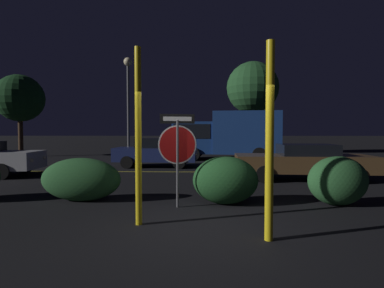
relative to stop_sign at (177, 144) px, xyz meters
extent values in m
plane|color=black|center=(0.54, -1.47, -1.48)|extent=(260.00, 260.00, 0.00)
cube|color=gold|center=(0.54, 6.16, -1.47)|extent=(40.62, 0.12, 0.01)
cylinder|color=#4C4C51|center=(0.00, 0.00, -0.46)|extent=(0.06, 0.06, 2.03)
cylinder|color=white|center=(0.00, 0.00, -0.01)|extent=(0.88, 0.22, 0.90)
cylinder|color=#B71414|center=(0.00, 0.00, -0.01)|extent=(0.82, 0.21, 0.83)
cube|color=black|center=(0.00, 0.00, 0.58)|extent=(0.79, 0.21, 0.22)
cube|color=white|center=(0.00, 0.00, 0.58)|extent=(0.65, 0.18, 0.10)
cylinder|color=yellow|center=(-0.62, -1.33, 0.19)|extent=(0.12, 0.12, 3.34)
cylinder|color=yellow|center=(1.66, -2.07, 0.13)|extent=(0.14, 0.14, 3.21)
ellipsoid|color=#285B2D|center=(-2.50, 0.55, -0.93)|extent=(2.03, 0.85, 1.10)
ellipsoid|color=#1E4C23|center=(1.14, 0.38, -0.90)|extent=(1.59, 1.08, 1.16)
ellipsoid|color=#285B2D|center=(3.81, 0.33, -0.89)|extent=(1.40, 0.87, 1.18)
cylinder|color=black|center=(-6.96, 5.50, -1.18)|extent=(0.62, 0.25, 0.60)
cylinder|color=black|center=(-6.82, 3.81, -1.18)|extent=(0.62, 0.25, 0.60)
sphere|color=#F4EFCC|center=(-6.00, 5.28, -0.80)|extent=(0.14, 0.14, 0.14)
sphere|color=#F4EFCC|center=(-5.90, 4.19, -0.80)|extent=(0.14, 0.14, 0.14)
cube|color=navy|center=(-1.78, 8.06, -0.84)|extent=(4.07, 1.80, 0.67)
cube|color=black|center=(-1.90, 8.06, -0.28)|extent=(1.65, 1.51, 0.46)
cylinder|color=black|center=(-0.51, 8.85, -1.18)|extent=(0.60, 0.21, 0.60)
cylinder|color=black|center=(-0.54, 7.21, -1.18)|extent=(0.60, 0.21, 0.60)
cylinder|color=black|center=(-3.01, 8.91, -1.18)|extent=(0.60, 0.21, 0.60)
cylinder|color=black|center=(-3.04, 7.26, -1.18)|extent=(0.60, 0.21, 0.60)
sphere|color=#F4EFCC|center=(0.28, 8.55, -0.81)|extent=(0.14, 0.14, 0.14)
sphere|color=#F4EFCC|center=(0.26, 7.48, -0.81)|extent=(0.14, 0.14, 0.14)
cube|color=brown|center=(4.27, 4.24, -0.88)|extent=(4.94, 2.03, 0.60)
cube|color=black|center=(4.41, 4.23, -0.37)|extent=(2.01, 1.64, 0.40)
cylinder|color=black|center=(2.72, 3.44, -1.18)|extent=(0.61, 0.23, 0.60)
cylinder|color=black|center=(2.80, 5.17, -1.18)|extent=(0.61, 0.23, 0.60)
cylinder|color=black|center=(5.73, 3.30, -1.18)|extent=(0.61, 0.23, 0.60)
cylinder|color=black|center=(5.81, 5.03, -1.18)|extent=(0.61, 0.23, 0.60)
sphere|color=#F4EFCC|center=(1.78, 3.80, -0.84)|extent=(0.14, 0.14, 0.14)
sphere|color=#F4EFCC|center=(1.84, 4.91, -0.84)|extent=(0.14, 0.14, 0.14)
cube|color=navy|center=(0.02, 12.29, -0.08)|extent=(2.68, 2.36, 1.99)
cube|color=black|center=(0.02, 12.29, 0.31)|extent=(2.43, 2.39, 0.88)
cube|color=navy|center=(3.30, 12.01, 0.23)|extent=(4.27, 2.64, 2.63)
cylinder|color=black|center=(-0.01, 11.19, -1.06)|extent=(0.86, 0.35, 0.84)
cylinder|color=black|center=(0.18, 13.38, -1.06)|extent=(0.86, 0.35, 0.84)
cylinder|color=black|center=(3.93, 10.85, -1.06)|extent=(0.86, 0.35, 0.84)
cylinder|color=black|center=(4.12, 13.05, -1.06)|extent=(0.86, 0.35, 0.84)
cylinder|color=#4C4C51|center=(-4.17, 12.14, 1.50)|extent=(0.16, 0.16, 5.95)
sphere|color=#F9E5B2|center=(-4.17, 12.14, 4.74)|extent=(0.54, 0.54, 0.54)
cylinder|color=#422D1E|center=(-12.36, 13.92, 0.00)|extent=(0.32, 0.32, 2.95)
sphere|color=#143819|center=(-12.36, 13.92, 2.67)|extent=(3.31, 3.31, 3.31)
cylinder|color=#422D1E|center=(4.58, 17.37, 0.43)|extent=(0.32, 0.32, 3.81)
sphere|color=#235128|center=(4.58, 17.37, 3.82)|extent=(4.14, 4.14, 4.14)
camera|label=1|loc=(0.58, -6.90, 0.28)|focal=28.00mm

